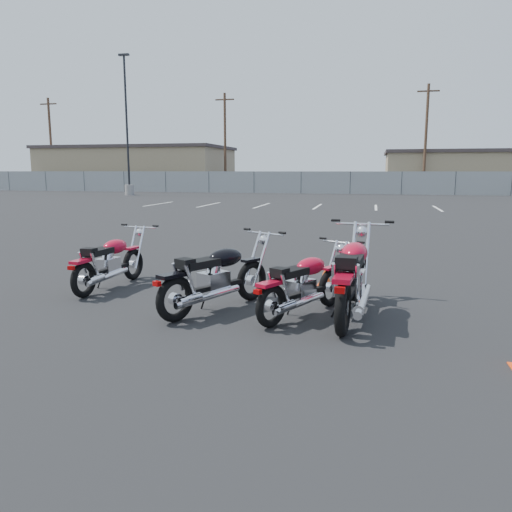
% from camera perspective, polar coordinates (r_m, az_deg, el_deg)
% --- Properties ---
extents(ground, '(120.00, 120.00, 0.00)m').
position_cam_1_polar(ground, '(6.88, -2.77, -6.11)').
color(ground, black).
rests_on(ground, ground).
extents(motorcycle_front_red, '(0.74, 1.93, 0.94)m').
position_cam_1_polar(motorcycle_front_red, '(8.34, -16.35, -0.66)').
color(motorcycle_front_red, black).
rests_on(motorcycle_front_red, ground).
extents(motorcycle_second_black, '(1.36, 1.99, 1.02)m').
position_cam_1_polar(motorcycle_second_black, '(6.73, -4.55, -2.42)').
color(motorcycle_second_black, black).
rests_on(motorcycle_second_black, ground).
extents(motorcycle_third_red, '(1.23, 1.80, 0.92)m').
position_cam_1_polar(motorcycle_third_red, '(6.49, 5.44, -3.29)').
color(motorcycle_third_red, black).
rests_on(motorcycle_third_red, ground).
extents(motorcycle_rear_red, '(0.92, 2.38, 1.16)m').
position_cam_1_polar(motorcycle_rear_red, '(6.52, 10.99, -2.38)').
color(motorcycle_rear_red, black).
rests_on(motorcycle_rear_red, ground).
extents(training_cone_near, '(0.25, 0.25, 0.30)m').
position_cam_1_polar(training_cone_near, '(8.27, 7.90, -2.40)').
color(training_cone_near, '#FF480D').
rests_on(training_cone_near, ground).
extents(light_pole_west, '(0.80, 0.70, 10.34)m').
position_cam_1_polar(light_pole_west, '(39.82, -14.39, 10.63)').
color(light_pole_west, gray).
rests_on(light_pole_west, ground).
extents(chainlink_fence, '(80.06, 0.06, 1.80)m').
position_cam_1_polar(chainlink_fence, '(41.41, 10.72, 8.23)').
color(chainlink_fence, gray).
rests_on(chainlink_fence, ground).
extents(tan_building_west, '(18.40, 10.40, 4.30)m').
position_cam_1_polar(tan_building_west, '(53.91, -13.29, 9.80)').
color(tan_building_west, '#978461').
rests_on(tan_building_west, ground).
extents(tan_building_east, '(14.40, 9.40, 3.70)m').
position_cam_1_polar(tan_building_east, '(51.02, 22.65, 9.00)').
color(tan_building_east, '#978461').
rests_on(tan_building_east, ground).
extents(utility_pole_a, '(1.80, 0.24, 9.00)m').
position_cam_1_polar(utility_pole_a, '(55.48, -22.40, 11.94)').
color(utility_pole_a, '#422D1F').
rests_on(utility_pole_a, ground).
extents(utility_pole_b, '(1.80, 0.24, 9.00)m').
position_cam_1_polar(utility_pole_b, '(48.46, -3.56, 13.06)').
color(utility_pole_b, '#422D1F').
rests_on(utility_pole_b, ground).
extents(utility_pole_c, '(1.80, 0.24, 9.00)m').
position_cam_1_polar(utility_pole_c, '(45.64, 18.84, 12.77)').
color(utility_pole_c, '#422D1F').
rests_on(utility_pole_c, ground).
extents(parking_line_stripes, '(15.12, 4.00, 0.01)m').
position_cam_1_polar(parking_line_stripes, '(26.78, 3.83, 5.72)').
color(parking_line_stripes, silver).
rests_on(parking_line_stripes, ground).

